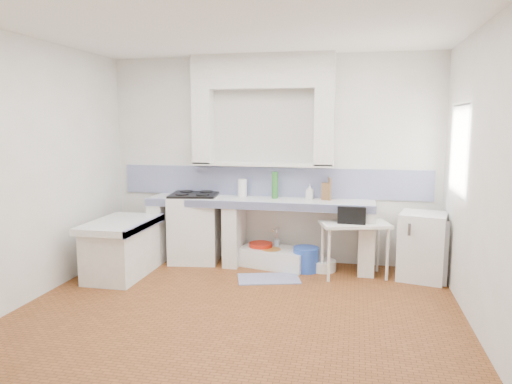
% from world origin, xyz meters
% --- Properties ---
extents(floor, '(4.50, 4.50, 0.00)m').
position_xyz_m(floor, '(0.00, 0.00, 0.00)').
color(floor, brown).
rests_on(floor, ground).
extents(ceiling, '(4.50, 4.50, 0.00)m').
position_xyz_m(ceiling, '(0.00, 0.00, 2.80)').
color(ceiling, white).
rests_on(ceiling, ground).
extents(wall_back, '(4.50, 0.00, 4.50)m').
position_xyz_m(wall_back, '(0.00, 2.00, 1.40)').
color(wall_back, white).
rests_on(wall_back, ground).
extents(wall_front, '(4.50, 0.00, 4.50)m').
position_xyz_m(wall_front, '(0.00, -2.00, 1.40)').
color(wall_front, white).
rests_on(wall_front, ground).
extents(wall_left, '(0.00, 4.50, 4.50)m').
position_xyz_m(wall_left, '(-2.25, 0.00, 1.40)').
color(wall_left, white).
rests_on(wall_left, ground).
extents(wall_right, '(0.00, 4.50, 4.50)m').
position_xyz_m(wall_right, '(2.25, 0.00, 1.40)').
color(wall_right, white).
rests_on(wall_right, ground).
extents(alcove_mass, '(1.90, 0.25, 0.45)m').
position_xyz_m(alcove_mass, '(-0.10, 1.88, 2.58)').
color(alcove_mass, white).
rests_on(alcove_mass, ground).
extents(window_frame, '(0.35, 0.86, 1.06)m').
position_xyz_m(window_frame, '(2.42, 1.20, 1.60)').
color(window_frame, '#3D2413').
rests_on(window_frame, ground).
extents(lace_valance, '(0.01, 0.84, 0.24)m').
position_xyz_m(lace_valance, '(2.28, 1.20, 1.98)').
color(lace_valance, white).
rests_on(lace_valance, ground).
extents(counter_slab, '(3.00, 0.60, 0.08)m').
position_xyz_m(counter_slab, '(-0.10, 1.70, 0.86)').
color(counter_slab, white).
rests_on(counter_slab, ground).
extents(counter_lip, '(3.00, 0.04, 0.10)m').
position_xyz_m(counter_lip, '(-0.10, 1.42, 0.86)').
color(counter_lip, navy).
rests_on(counter_lip, ground).
extents(counter_pier_left, '(0.20, 0.55, 0.82)m').
position_xyz_m(counter_pier_left, '(-1.50, 1.70, 0.41)').
color(counter_pier_left, white).
rests_on(counter_pier_left, ground).
extents(counter_pier_mid, '(0.20, 0.55, 0.82)m').
position_xyz_m(counter_pier_mid, '(-0.45, 1.70, 0.41)').
color(counter_pier_mid, white).
rests_on(counter_pier_mid, ground).
extents(counter_pier_right, '(0.20, 0.55, 0.82)m').
position_xyz_m(counter_pier_right, '(1.30, 1.70, 0.41)').
color(counter_pier_right, white).
rests_on(counter_pier_right, ground).
extents(peninsula_top, '(0.70, 1.10, 0.08)m').
position_xyz_m(peninsula_top, '(-1.70, 0.90, 0.66)').
color(peninsula_top, white).
rests_on(peninsula_top, ground).
extents(peninsula_base, '(0.60, 1.00, 0.62)m').
position_xyz_m(peninsula_base, '(-1.70, 0.90, 0.31)').
color(peninsula_base, white).
rests_on(peninsula_base, ground).
extents(peninsula_lip, '(0.04, 1.10, 0.10)m').
position_xyz_m(peninsula_lip, '(-1.37, 0.90, 0.66)').
color(peninsula_lip, navy).
rests_on(peninsula_lip, ground).
extents(backsplash, '(4.27, 0.03, 0.40)m').
position_xyz_m(backsplash, '(0.00, 1.99, 1.10)').
color(backsplash, navy).
rests_on(backsplash, ground).
extents(stove, '(0.73, 0.71, 0.92)m').
position_xyz_m(stove, '(-1.02, 1.72, 0.46)').
color(stove, white).
rests_on(stove, ground).
extents(sink, '(0.99, 0.69, 0.21)m').
position_xyz_m(sink, '(0.11, 1.69, 0.11)').
color(sink, white).
rests_on(sink, ground).
extents(side_table, '(0.92, 0.67, 0.04)m').
position_xyz_m(side_table, '(1.15, 1.46, 0.34)').
color(side_table, white).
rests_on(side_table, ground).
extents(fridge, '(0.64, 0.64, 0.82)m').
position_xyz_m(fridge, '(1.96, 1.55, 0.41)').
color(fridge, white).
rests_on(fridge, ground).
extents(bucket_red, '(0.33, 0.33, 0.30)m').
position_xyz_m(bucket_red, '(-0.09, 1.73, 0.15)').
color(bucket_red, red).
rests_on(bucket_red, ground).
extents(bucket_orange, '(0.33, 0.33, 0.25)m').
position_xyz_m(bucket_orange, '(0.07, 1.62, 0.12)').
color(bucket_orange, '#C17726').
rests_on(bucket_orange, ground).
extents(bucket_blue, '(0.35, 0.35, 0.31)m').
position_xyz_m(bucket_blue, '(0.54, 1.56, 0.16)').
color(bucket_blue, blue).
rests_on(bucket_blue, ground).
extents(basin_white, '(0.44, 0.44, 0.13)m').
position_xyz_m(basin_white, '(0.76, 1.63, 0.07)').
color(basin_white, white).
rests_on(basin_white, ground).
extents(water_bottle_a, '(0.08, 0.08, 0.28)m').
position_xyz_m(water_bottle_a, '(0.11, 1.85, 0.14)').
color(water_bottle_a, silver).
rests_on(water_bottle_a, ground).
extents(water_bottle_b, '(0.12, 0.12, 0.33)m').
position_xyz_m(water_bottle_b, '(0.11, 1.85, 0.17)').
color(water_bottle_b, silver).
rests_on(water_bottle_b, ground).
extents(black_bag, '(0.35, 0.21, 0.21)m').
position_xyz_m(black_bag, '(1.11, 1.44, 0.79)').
color(black_bag, black).
rests_on(black_bag, side_table).
extents(green_bottle_a, '(0.10, 0.10, 0.34)m').
position_xyz_m(green_bottle_a, '(0.09, 1.85, 1.07)').
color(green_bottle_a, '#2C732B').
rests_on(green_bottle_a, counter_slab).
extents(green_bottle_b, '(0.09, 0.09, 0.36)m').
position_xyz_m(green_bottle_b, '(0.08, 1.81, 1.08)').
color(green_bottle_b, '#2C732B').
rests_on(green_bottle_b, counter_slab).
extents(knife_block, '(0.12, 0.09, 0.22)m').
position_xyz_m(knife_block, '(0.76, 1.85, 1.01)').
color(knife_block, olive).
rests_on(knife_block, counter_slab).
extents(cutting_board, '(0.05, 0.21, 0.29)m').
position_xyz_m(cutting_board, '(0.81, 1.85, 1.04)').
color(cutting_board, olive).
rests_on(cutting_board, counter_slab).
extents(paper_towel, '(0.13, 0.13, 0.25)m').
position_xyz_m(paper_towel, '(-0.37, 1.85, 1.02)').
color(paper_towel, white).
rests_on(paper_towel, counter_slab).
extents(soap_bottle, '(0.10, 0.10, 0.20)m').
position_xyz_m(soap_bottle, '(0.55, 1.85, 1.00)').
color(soap_bottle, white).
rests_on(soap_bottle, counter_slab).
extents(rug, '(0.84, 0.62, 0.01)m').
position_xyz_m(rug, '(0.13, 1.13, 0.01)').
color(rug, '#383F82').
rests_on(rug, ground).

